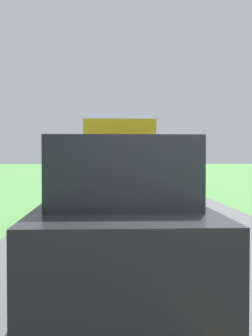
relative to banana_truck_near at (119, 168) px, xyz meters
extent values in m
cube|color=#2D2D30|center=(0.02, -0.86, -0.78)|extent=(0.90, 5.51, 0.24)
cube|color=brown|center=(0.02, -0.86, -0.58)|extent=(2.30, 5.80, 0.20)
cube|color=gold|center=(0.02, 1.09, 0.47)|extent=(2.10, 1.90, 1.90)
cube|color=black|center=(0.02, 2.04, 0.80)|extent=(1.78, 0.02, 0.76)
cube|color=#2D517F|center=(-1.09, -1.84, 0.07)|extent=(0.08, 3.85, 1.10)
cube|color=#2D517F|center=(1.13, -1.84, 0.07)|extent=(0.08, 3.85, 1.10)
cube|color=#2D517F|center=(0.02, -3.72, 0.07)|extent=(2.30, 0.08, 1.10)
cube|color=#2D517F|center=(0.02, 0.05, 0.07)|extent=(2.30, 0.08, 1.10)
cylinder|color=black|center=(-1.03, 0.94, -0.88)|extent=(0.28, 1.00, 1.00)
cylinder|color=black|center=(1.07, 0.94, -0.88)|extent=(0.28, 1.00, 1.00)
cylinder|color=black|center=(-1.03, -2.46, -0.88)|extent=(0.28, 1.00, 1.00)
cylinder|color=black|center=(1.07, -2.46, -0.88)|extent=(0.28, 1.00, 1.00)
ellipsoid|color=#9FCA28|center=(-0.86, -2.65, -0.34)|extent=(0.60, 0.61, 0.48)
ellipsoid|color=#A0C031|center=(0.87, -1.44, 0.37)|extent=(0.49, 0.57, 0.41)
ellipsoid|color=#A7BA1F|center=(-0.37, -3.25, -0.27)|extent=(0.44, 0.55, 0.38)
ellipsoid|color=#98B830|center=(0.63, -0.90, 0.04)|extent=(0.42, 0.48, 0.45)
ellipsoid|color=#8FC12F|center=(-0.80, -3.02, -0.02)|extent=(0.54, 0.52, 0.44)
ellipsoid|color=#A3C12D|center=(-0.23, -1.09, 0.01)|extent=(0.58, 0.66, 0.41)
ellipsoid|color=#9CBE34|center=(-0.49, -2.18, -0.33)|extent=(0.60, 0.58, 0.50)
ellipsoid|color=#A1B326|center=(-0.04, -1.07, -0.29)|extent=(0.56, 0.65, 0.50)
cube|color=#2D2D30|center=(0.28, 9.17, -0.78)|extent=(0.90, 5.51, 0.24)
cube|color=brown|center=(0.28, 9.17, -0.58)|extent=(2.30, 5.80, 0.20)
cube|color=silver|center=(0.28, 11.12, 0.47)|extent=(2.10, 1.90, 1.90)
cube|color=black|center=(0.28, 12.08, 0.80)|extent=(1.78, 0.02, 0.76)
cube|color=brown|center=(-0.83, 8.20, 0.07)|extent=(0.08, 3.85, 1.10)
cube|color=brown|center=(1.39, 8.20, 0.07)|extent=(0.08, 3.85, 1.10)
cube|color=brown|center=(0.28, 6.31, 0.07)|extent=(2.30, 0.08, 1.10)
cube|color=brown|center=(0.28, 10.08, 0.07)|extent=(2.30, 0.08, 1.10)
cylinder|color=black|center=(-0.77, 10.97, -0.88)|extent=(0.28, 1.00, 1.00)
cylinder|color=black|center=(1.33, 10.97, -0.88)|extent=(0.28, 1.00, 1.00)
cylinder|color=black|center=(-0.77, 7.58, -0.88)|extent=(0.28, 1.00, 1.00)
cylinder|color=black|center=(1.33, 7.58, -0.88)|extent=(0.28, 1.00, 1.00)
ellipsoid|color=#97C627|center=(-0.46, 8.64, 0.03)|extent=(0.55, 0.61, 0.50)
ellipsoid|color=#9CB725|center=(-0.56, 6.68, 0.30)|extent=(0.44, 0.42, 0.43)
ellipsoid|color=#A7CB25|center=(0.70, 9.54, 0.31)|extent=(0.47, 0.49, 0.51)
ellipsoid|color=#A5CA1F|center=(-0.22, 8.53, -0.34)|extent=(0.50, 0.64, 0.47)
ellipsoid|color=#A2B632|center=(-0.01, 9.71, 0.05)|extent=(0.45, 0.55, 0.52)
ellipsoid|color=#95C21F|center=(-0.10, 9.49, -0.28)|extent=(0.50, 0.62, 0.41)
ellipsoid|color=#A4B62F|center=(0.31, 9.46, -0.29)|extent=(0.55, 0.58, 0.41)
ellipsoid|color=#A7CB23|center=(-0.17, 9.39, 0.33)|extent=(0.57, 0.63, 0.39)
cube|color=black|center=(-0.26, -7.54, -0.57)|extent=(1.70, 4.10, 0.80)
cube|color=black|center=(-0.26, -7.74, 0.18)|extent=(1.44, 2.05, 0.70)
cylinder|color=black|center=(-1.03, -6.27, -1.06)|extent=(0.20, 0.64, 0.64)
cylinder|color=black|center=(0.51, -6.27, -1.06)|extent=(0.20, 0.64, 0.64)
cylinder|color=black|center=(-1.03, -8.81, -1.06)|extent=(0.20, 0.64, 0.64)
cylinder|color=black|center=(0.51, -8.81, -1.06)|extent=(0.20, 0.64, 0.64)
camera|label=1|loc=(-0.44, -12.69, 0.34)|focal=47.90mm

